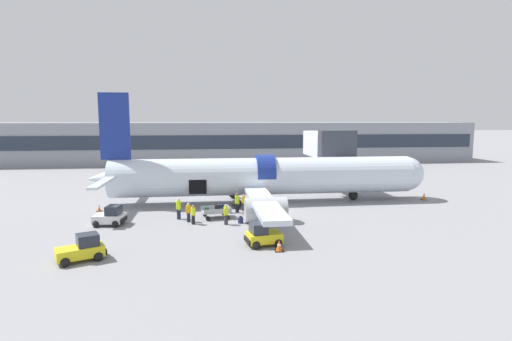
% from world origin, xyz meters
% --- Properties ---
extents(ground_plane, '(500.00, 500.00, 0.00)m').
position_xyz_m(ground_plane, '(0.00, 0.00, 0.00)').
color(ground_plane, gray).
extents(terminal_strip, '(95.02, 13.82, 7.91)m').
position_xyz_m(terminal_strip, '(0.00, 45.26, 3.95)').
color(terminal_strip, gray).
rests_on(terminal_strip, ground_plane).
extents(jet_bridge_stub, '(4.02, 10.33, 7.39)m').
position_xyz_m(jet_bridge_stub, '(8.53, 10.50, 5.49)').
color(jet_bridge_stub, '#4C4C51').
rests_on(jet_bridge_stub, ground_plane).
extents(airplane, '(35.02, 29.96, 11.18)m').
position_xyz_m(airplane, '(-0.43, 4.39, 2.69)').
color(airplane, silver).
rests_on(airplane, ground_plane).
extents(baggage_tug_lead, '(2.57, 2.34, 1.61)m').
position_xyz_m(baggage_tug_lead, '(-13.83, -2.90, 0.68)').
color(baggage_tug_lead, silver).
rests_on(baggage_tug_lead, ground_plane).
extents(baggage_tug_mid, '(3.11, 2.52, 1.61)m').
position_xyz_m(baggage_tug_mid, '(-13.57, -11.29, 0.68)').
color(baggage_tug_mid, yellow).
rests_on(baggage_tug_mid, ground_plane).
extents(baggage_tug_rear, '(2.63, 2.28, 1.59)m').
position_xyz_m(baggage_tug_rear, '(-2.16, -9.68, 0.67)').
color(baggage_tug_rear, yellow).
rests_on(baggage_tug_rear, ground_plane).
extents(baggage_cart_loading, '(3.44, 2.31, 1.23)m').
position_xyz_m(baggage_cart_loading, '(-5.09, -1.68, 0.55)').
color(baggage_cart_loading, '#999BA0').
rests_on(baggage_cart_loading, ground_plane).
extents(ground_crew_loader_a, '(0.51, 0.65, 1.85)m').
position_xyz_m(ground_crew_loader_a, '(-8.39, -1.68, 0.98)').
color(ground_crew_loader_a, '#1E2338').
rests_on(ground_crew_loader_a, ground_plane).
extents(ground_crew_loader_b, '(0.53, 0.53, 1.65)m').
position_xyz_m(ground_crew_loader_b, '(-7.50, -2.74, 0.87)').
color(ground_crew_loader_b, '#1E2338').
rests_on(ground_crew_loader_b, ground_plane).
extents(ground_crew_driver, '(0.51, 0.65, 1.85)m').
position_xyz_m(ground_crew_driver, '(-3.17, 0.05, 0.97)').
color(ground_crew_driver, black).
rests_on(ground_crew_driver, ground_plane).
extents(ground_crew_supervisor, '(0.40, 0.55, 1.57)m').
position_xyz_m(ground_crew_supervisor, '(-2.52, 0.83, 0.83)').
color(ground_crew_supervisor, '#2D2D33').
rests_on(ground_crew_supervisor, ground_plane).
extents(ground_crew_helper, '(0.54, 0.54, 1.71)m').
position_xyz_m(ground_crew_helper, '(-4.40, -3.99, 0.90)').
color(ground_crew_helper, '#2D2D33').
rests_on(ground_crew_helper, ground_plane).
extents(ground_crew_marshal, '(0.41, 0.57, 1.63)m').
position_xyz_m(ground_crew_marshal, '(-7.08, -3.54, 0.86)').
color(ground_crew_marshal, black).
rests_on(ground_crew_marshal, ground_plane).
extents(suitcase_on_tarmac_upright, '(0.45, 0.40, 0.61)m').
position_xyz_m(suitcase_on_tarmac_upright, '(-3.17, -3.69, 0.25)').
color(suitcase_on_tarmac_upright, '#1E2347').
rests_on(suitcase_on_tarmac_upright, ground_plane).
extents(safety_cone_nose, '(0.59, 0.59, 0.79)m').
position_xyz_m(safety_cone_nose, '(17.21, 3.53, 0.37)').
color(safety_cone_nose, black).
rests_on(safety_cone_nose, ground_plane).
extents(safety_cone_engine_left, '(0.59, 0.59, 0.77)m').
position_xyz_m(safety_cone_engine_left, '(-1.24, -11.08, 0.36)').
color(safety_cone_engine_left, black).
rests_on(safety_cone_engine_left, ground_plane).
extents(safety_cone_wingtip, '(0.54, 0.54, 0.76)m').
position_xyz_m(safety_cone_wingtip, '(0.83, -2.88, 0.36)').
color(safety_cone_wingtip, black).
rests_on(safety_cone_wingtip, ground_plane).
extents(safety_cone_tail, '(0.48, 0.48, 0.65)m').
position_xyz_m(safety_cone_tail, '(-16.06, 2.23, 0.31)').
color(safety_cone_tail, black).
rests_on(safety_cone_tail, ground_plane).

